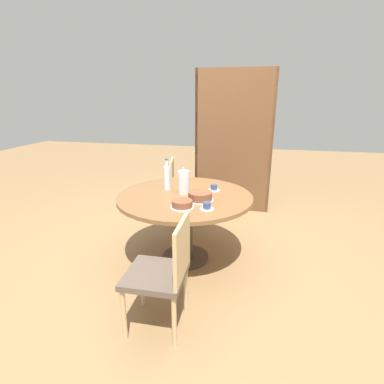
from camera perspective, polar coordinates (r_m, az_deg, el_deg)
ground_plane at (r=3.25m, az=-1.26°, el=-12.42°), size 14.00×14.00×0.00m
dining_table at (r=3.00m, az=-1.33°, el=-2.99°), size 1.33×1.33×0.70m
chair_a at (r=2.19m, az=-5.45°, el=-14.76°), size 0.43×0.43×0.85m
chair_b at (r=3.95m, az=-1.78°, el=0.62°), size 0.50×0.50×0.85m
bookshelf at (r=4.41m, az=7.95°, el=8.81°), size 1.09×0.28×1.99m
coffee_pot at (r=2.97m, az=-1.59°, el=2.03°), size 0.11×0.11×0.27m
water_bottle at (r=3.10m, az=-4.78°, el=2.85°), size 0.07×0.07×0.33m
cake_main at (r=2.78m, az=1.56°, el=-0.87°), size 0.25×0.25×0.08m
cake_second at (r=2.61m, az=-1.90°, el=-2.36°), size 0.21×0.21×0.07m
cup_a at (r=2.58m, az=2.87°, el=-2.79°), size 0.12×0.12×0.06m
cup_b at (r=3.09m, az=4.20°, el=0.74°), size 0.12×0.12×0.06m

